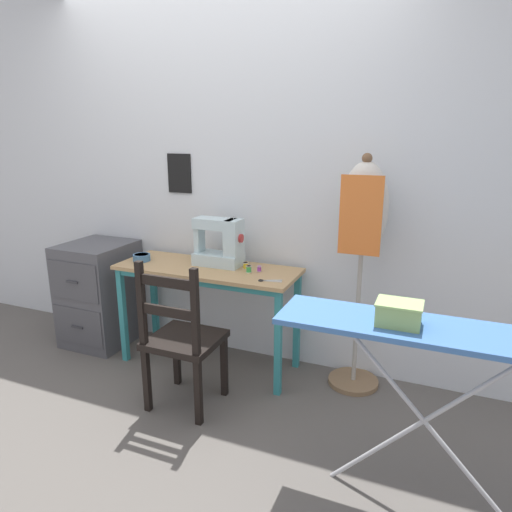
% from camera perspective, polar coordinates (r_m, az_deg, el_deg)
% --- Properties ---
extents(ground_plane, '(14.00, 14.00, 0.00)m').
position_cam_1_polar(ground_plane, '(3.16, -7.79, -14.91)').
color(ground_plane, '#5B5651').
extents(wall_back, '(10.00, 0.06, 2.55)m').
position_cam_1_polar(wall_back, '(3.21, -3.88, 9.75)').
color(wall_back, silver).
rests_on(wall_back, ground_plane).
extents(sewing_table, '(1.23, 0.46, 0.71)m').
position_cam_1_polar(sewing_table, '(3.08, -6.19, -3.10)').
color(sewing_table, tan).
rests_on(sewing_table, ground_plane).
extents(sewing_machine, '(0.34, 0.18, 0.34)m').
position_cam_1_polar(sewing_machine, '(3.06, -4.39, 1.57)').
color(sewing_machine, silver).
rests_on(sewing_machine, sewing_table).
extents(fabric_bowl, '(0.12, 0.12, 0.05)m').
position_cam_1_polar(fabric_bowl, '(3.28, -14.10, -0.16)').
color(fabric_bowl, teal).
rests_on(fabric_bowl, sewing_table).
extents(scissors, '(0.15, 0.08, 0.01)m').
position_cam_1_polar(scissors, '(2.76, 1.32, -3.10)').
color(scissors, silver).
rests_on(scissors, sewing_table).
extents(thread_spool_near_machine, '(0.04, 0.04, 0.04)m').
position_cam_1_polar(thread_spool_near_machine, '(3.00, -1.32, -1.21)').
color(thread_spool_near_machine, yellow).
rests_on(thread_spool_near_machine, sewing_table).
extents(thread_spool_mid_table, '(0.04, 0.04, 0.04)m').
position_cam_1_polar(thread_spool_mid_table, '(2.92, -0.91, -1.65)').
color(thread_spool_mid_table, green).
rests_on(thread_spool_mid_table, sewing_table).
extents(thread_spool_far_edge, '(0.03, 0.03, 0.04)m').
position_cam_1_polar(thread_spool_far_edge, '(2.94, 0.40, -1.61)').
color(thread_spool_far_edge, purple).
rests_on(thread_spool_far_edge, sewing_table).
extents(wooden_chair, '(0.40, 0.38, 0.91)m').
position_cam_1_polar(wooden_chair, '(2.70, -9.21, -10.32)').
color(wooden_chair, black).
rests_on(wooden_chair, ground_plane).
extents(filing_cabinet, '(0.47, 0.52, 0.78)m').
position_cam_1_polar(filing_cabinet, '(3.69, -18.96, -4.43)').
color(filing_cabinet, '#4C4C51').
rests_on(filing_cabinet, ground_plane).
extents(dress_form, '(0.32, 0.32, 1.47)m').
position_cam_1_polar(dress_form, '(2.77, 13.20, 3.62)').
color(dress_form, '#846647').
rests_on(dress_form, ground_plane).
extents(ironing_board, '(1.26, 0.32, 0.83)m').
position_cam_1_polar(ironing_board, '(1.99, 21.26, -9.64)').
color(ironing_board, '#3D6BAD').
rests_on(ironing_board, ground_plane).
extents(storage_box, '(0.18, 0.14, 0.10)m').
position_cam_1_polar(storage_box, '(1.94, 17.43, -6.85)').
color(storage_box, '#8EB266').
rests_on(storage_box, ironing_board).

